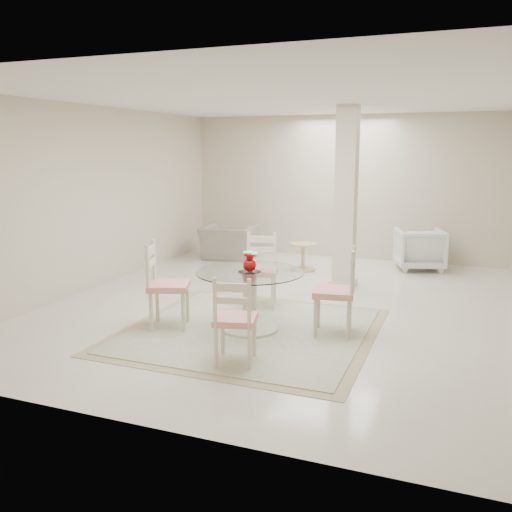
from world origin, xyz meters
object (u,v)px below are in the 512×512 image
(dining_table, at_px, (250,301))
(red_vase, at_px, (250,262))
(dining_chair_north, at_px, (261,264))
(armchair_white, at_px, (420,249))
(column, at_px, (346,198))
(dining_chair_south, at_px, (234,314))
(recliner_taupe, at_px, (229,242))
(dining_chair_east, at_px, (340,285))
(side_table, at_px, (303,258))
(dining_chair_west, at_px, (163,279))

(dining_table, bearing_deg, red_vase, 84.29)
(dining_chair_north, bearing_deg, armchair_white, 45.02)
(column, relative_size, red_vase, 11.52)
(dining_chair_south, bearing_deg, recliner_taupe, -78.56)
(dining_chair_north, distance_m, recliner_taupe, 3.25)
(dining_chair_east, distance_m, recliner_taupe, 4.58)
(dining_chair_south, xyz_separation_m, recliner_taupe, (-2.16, 4.74, -0.21))
(dining_chair_south, bearing_deg, column, -108.52)
(column, distance_m, side_table, 1.65)
(column, relative_size, recliner_taupe, 2.78)
(dining_chair_north, bearing_deg, dining_chair_south, -91.65)
(armchair_white, xyz_separation_m, side_table, (-1.87, -0.81, -0.14))
(column, bearing_deg, recliner_taupe, 152.78)
(dining_chair_south, distance_m, side_table, 4.32)
(dining_chair_west, bearing_deg, dining_chair_east, -96.73)
(armchair_white, bearing_deg, dining_chair_east, 64.62)
(dining_chair_north, distance_m, armchair_white, 3.59)
(dining_chair_north, xyz_separation_m, dining_chair_south, (0.47, -1.98, -0.05))
(dining_table, relative_size, dining_chair_north, 1.13)
(dining_table, xyz_separation_m, recliner_taupe, (-1.93, 3.75, -0.04))
(dining_chair_north, relative_size, dining_chair_west, 0.96)
(dining_chair_east, relative_size, dining_chair_north, 1.02)
(red_vase, height_order, armchair_white, red_vase)
(armchair_white, bearing_deg, dining_chair_west, 42.44)
(dining_chair_south, distance_m, armchair_white, 5.26)
(column, relative_size, dining_chair_north, 2.49)
(red_vase, xyz_separation_m, dining_chair_west, (-0.99, -0.25, -0.23))
(dining_chair_west, relative_size, dining_chair_south, 1.13)
(dining_table, relative_size, dining_chair_south, 1.24)
(dining_chair_east, bearing_deg, dining_chair_west, -86.09)
(dining_table, distance_m, side_table, 3.30)
(column, xyz_separation_m, red_vase, (-0.56, -2.47, -0.53))
(dining_chair_north, height_order, side_table, dining_chair_north)
(dining_chair_south, height_order, armchair_white, dining_chair_south)
(armchair_white, bearing_deg, dining_table, 52.07)
(dining_chair_west, height_order, dining_chair_south, dining_chair_west)
(dining_chair_west, bearing_deg, dining_table, -96.35)
(column, relative_size, armchair_white, 3.43)
(dining_table, xyz_separation_m, red_vase, (0.00, 0.00, 0.46))
(side_table, bearing_deg, dining_table, -84.44)
(column, relative_size, dining_chair_west, 2.40)
(dining_chair_north, height_order, recliner_taupe, dining_chair_north)
(dining_chair_north, distance_m, dining_chair_west, 1.45)
(dining_table, relative_size, red_vase, 5.24)
(dining_table, xyz_separation_m, dining_chair_north, (-0.24, 0.99, 0.21))
(dining_chair_east, xyz_separation_m, dining_chair_south, (-0.76, -1.22, -0.06))
(dining_chair_east, xyz_separation_m, dining_chair_north, (-1.23, 0.76, -0.01))
(armchair_white, bearing_deg, recliner_taupe, -11.54)
(red_vase, distance_m, dining_chair_north, 1.05)
(dining_chair_south, relative_size, side_table, 2.09)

